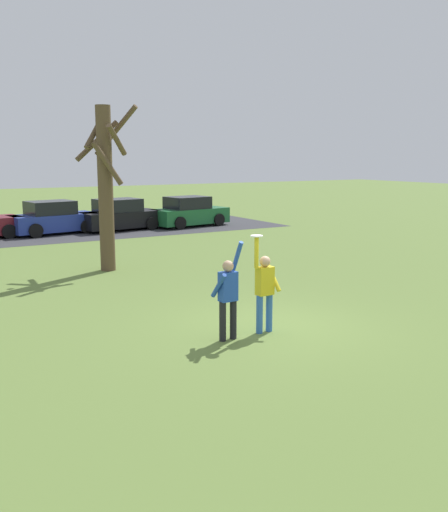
% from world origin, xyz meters
% --- Properties ---
extents(ground_plane, '(120.00, 120.00, 0.00)m').
position_xyz_m(ground_plane, '(0.00, 0.00, 0.00)').
color(ground_plane, olive).
extents(person_catcher, '(0.55, 0.49, 2.08)m').
position_xyz_m(person_catcher, '(-0.29, -0.26, 0.98)').
color(person_catcher, '#3366B7').
rests_on(person_catcher, ground_plane).
extents(person_defender, '(0.56, 0.49, 2.04)m').
position_xyz_m(person_defender, '(-1.22, -0.32, 0.98)').
color(person_defender, black).
rests_on(person_defender, ground_plane).
extents(frisbee_disc, '(0.25, 0.25, 0.02)m').
position_xyz_m(frisbee_disc, '(-0.51, -0.27, 2.09)').
color(frisbee_disc, white).
rests_on(frisbee_disc, person_catcher).
extents(parked_car_blue, '(4.32, 2.49, 1.59)m').
position_xyz_m(parked_car_blue, '(-0.14, 18.00, 0.73)').
color(parked_car_blue, '#233893').
rests_on(parked_car_blue, ground_plane).
extents(parked_car_black, '(4.32, 2.49, 1.59)m').
position_xyz_m(parked_car_black, '(3.15, 17.70, 0.73)').
color(parked_car_black, black).
rests_on(parked_car_black, ground_plane).
extents(parked_car_green, '(4.32, 2.49, 1.59)m').
position_xyz_m(parked_car_green, '(6.94, 17.40, 0.73)').
color(parked_car_green, '#1E6633').
rests_on(parked_car_green, ground_plane).
extents(parking_strip, '(19.83, 6.40, 0.01)m').
position_xyz_m(parking_strip, '(1.75, 17.80, 0.00)').
color(parking_strip, '#38383D').
rests_on(parking_strip, ground_plane).
extents(bare_tree_tall, '(1.92, 1.93, 5.36)m').
position_xyz_m(bare_tree_tall, '(-0.86, 7.98, 2.89)').
color(bare_tree_tall, brown).
rests_on(bare_tree_tall, ground_plane).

